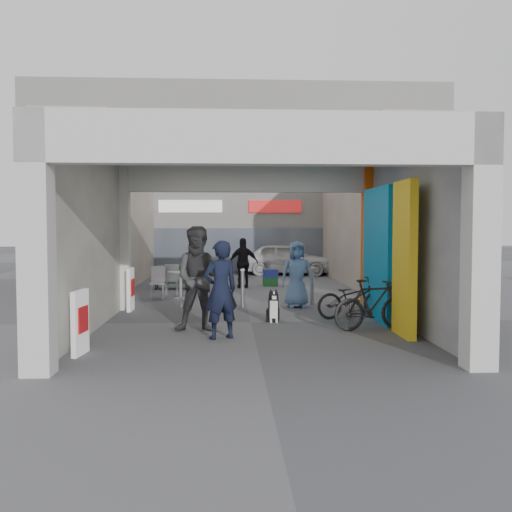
{
  "coord_description": "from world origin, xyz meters",
  "views": [
    {
      "loc": [
        -0.47,
        -11.66,
        1.98
      ],
      "look_at": [
        0.16,
        1.0,
        1.32
      ],
      "focal_mm": 40.0,
      "sensor_mm": 36.0,
      "label": 1
    }
  ],
  "objects": [
    {
      "name": "arcade_canopy",
      "position": [
        0.54,
        -0.82,
        2.3
      ],
      "size": [
        6.4,
        6.45,
        6.4
      ],
      "color": "silver",
      "rests_on": "ground"
    },
    {
      "name": "man_crates",
      "position": [
        0.03,
        6.56,
        0.8
      ],
      "size": [
        0.97,
        0.45,
        1.61
      ],
      "primitive_type": "imported",
      "rotation": [
        0.0,
        0.0,
        3.2
      ],
      "color": "black",
      "rests_on": "ground"
    },
    {
      "name": "ground",
      "position": [
        0.0,
        0.0,
        0.0
      ],
      "size": [
        90.0,
        90.0,
        0.0
      ],
      "primitive_type": "plane",
      "color": "#555459",
      "rests_on": "ground"
    },
    {
      "name": "bollard_center",
      "position": [
        -0.11,
        2.23,
        0.46
      ],
      "size": [
        0.09,
        0.09,
        0.92
      ],
      "primitive_type": "cylinder",
      "color": "#95989D",
      "rests_on": "ground"
    },
    {
      "name": "plaza_bldg_left",
      "position": [
        -4.5,
        7.5,
        2.5
      ],
      "size": [
        2.0,
        9.0,
        5.0
      ],
      "primitive_type": "cube",
      "color": "#B9AE9A",
      "rests_on": "ground"
    },
    {
      "name": "crate_stack",
      "position": [
        0.94,
        7.09,
        0.28
      ],
      "size": [
        0.49,
        0.41,
        0.56
      ],
      "rotation": [
        0.0,
        0.0,
        0.14
      ],
      "color": "#1B6027",
      "rests_on": "ground"
    },
    {
      "name": "produce_stand",
      "position": [
        -2.25,
        6.43,
        0.29
      ],
      "size": [
        1.12,
        0.61,
        0.74
      ],
      "rotation": [
        0.0,
        0.0,
        -0.07
      ],
      "color": "black",
      "rests_on": "ground"
    },
    {
      "name": "man_elderly",
      "position": [
        1.22,
        2.14,
        0.81
      ],
      "size": [
        0.84,
        0.59,
        1.62
      ],
      "primitive_type": "imported",
      "rotation": [
        0.0,
        0.0,
        0.09
      ],
      "color": "#5F85B8",
      "rests_on": "ground"
    },
    {
      "name": "bicycle_front",
      "position": [
        2.22,
        0.46,
        0.44
      ],
      "size": [
        1.76,
        1.01,
        0.87
      ],
      "primitive_type": "imported",
      "rotation": [
        0.0,
        0.0,
        1.84
      ],
      "color": "black",
      "rests_on": "ground"
    },
    {
      "name": "border_collie",
      "position": [
        0.47,
        0.04,
        0.27
      ],
      "size": [
        0.26,
        0.5,
        0.69
      ],
      "rotation": [
        0.0,
        0.0,
        -0.16
      ],
      "color": "black",
      "rests_on": "ground"
    },
    {
      "name": "man_back_turned",
      "position": [
        -1.0,
        -0.95,
        0.99
      ],
      "size": [
        0.99,
        0.78,
        1.98
      ],
      "primitive_type": "imported",
      "rotation": [
        0.0,
        0.0,
        -0.03
      ],
      "color": "#38383A",
      "rests_on": "ground"
    },
    {
      "name": "bollard_left",
      "position": [
        -1.62,
        2.31,
        0.42
      ],
      "size": [
        0.09,
        0.09,
        0.85
      ],
      "primitive_type": "cylinder",
      "color": "#95989D",
      "rests_on": "ground"
    },
    {
      "name": "man_with_dog",
      "position": [
        -0.6,
        -1.68,
        0.87
      ],
      "size": [
        0.75,
        0.64,
        1.74
      ],
      "primitive_type": "imported",
      "rotation": [
        0.0,
        0.0,
        3.56
      ],
      "color": "black",
      "rests_on": "ground"
    },
    {
      "name": "white_van",
      "position": [
        1.92,
        11.5,
        0.65
      ],
      "size": [
        4.03,
        2.16,
        1.31
      ],
      "primitive_type": "imported",
      "rotation": [
        0.0,
        0.0,
        1.4
      ],
      "color": "silver",
      "rests_on": "ground"
    },
    {
      "name": "advert_board_near",
      "position": [
        -2.75,
        -2.83,
        0.51
      ],
      "size": [
        0.16,
        0.56,
        1.0
      ],
      "rotation": [
        0.0,
        0.0,
        -0.12
      ],
      "color": "silver",
      "rests_on": "ground"
    },
    {
      "name": "cafe_set",
      "position": [
        -1.89,
        4.25,
        0.32
      ],
      "size": [
        1.47,
        1.19,
        0.89
      ],
      "rotation": [
        0.0,
        0.0,
        -0.33
      ],
      "color": "#A3A3A8",
      "rests_on": "ground"
    },
    {
      "name": "plaza_bldg_right",
      "position": [
        4.5,
        7.5,
        2.5
      ],
      "size": [
        2.0,
        9.0,
        5.0
      ],
      "primitive_type": "cube",
      "color": "#B9AE9A",
      "rests_on": "ground"
    },
    {
      "name": "bicycle_rear",
      "position": [
        2.3,
        -0.97,
        0.49
      ],
      "size": [
        1.69,
        0.85,
        0.98
      ],
      "primitive_type": "imported",
      "rotation": [
        0.0,
        0.0,
        1.82
      ],
      "color": "black",
      "rests_on": "ground"
    },
    {
      "name": "bollard_right",
      "position": [
        1.66,
        2.57,
        0.47
      ],
      "size": [
        0.09,
        0.09,
        0.94
      ],
      "primitive_type": "cylinder",
      "color": "#95989D",
      "rests_on": "ground"
    },
    {
      "name": "advert_board_far",
      "position": [
        -2.75,
        1.75,
        0.51
      ],
      "size": [
        0.11,
        0.55,
        1.0
      ],
      "rotation": [
        0.0,
        0.0,
        -0.02
      ],
      "color": "silver",
      "rests_on": "ground"
    },
    {
      "name": "far_building",
      "position": [
        -0.0,
        13.99,
        3.99
      ],
      "size": [
        18.0,
        4.08,
        8.0
      ],
      "color": "white",
      "rests_on": "ground"
    }
  ]
}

